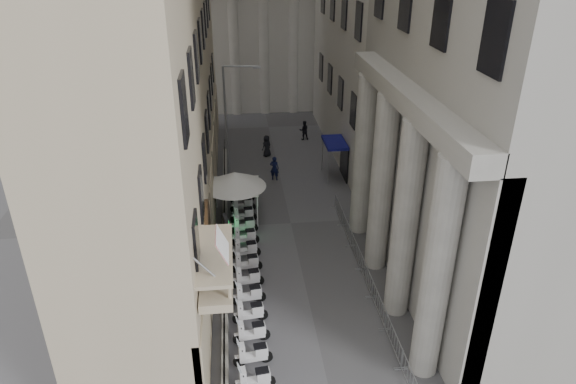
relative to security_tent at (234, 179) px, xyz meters
name	(u,v)px	position (x,y,z in m)	size (l,w,h in m)	color
iron_fence	(225,236)	(-0.70, -2.52, -2.76)	(0.30, 28.00, 1.40)	black
blue_awning	(333,177)	(7.75, 5.48, -2.76)	(1.60, 3.00, 3.00)	navy
scooter_2	(254,364)	(0.55, -13.47, -2.76)	(0.56, 1.40, 1.50)	white
scooter_3	(252,341)	(0.55, -12.06, -2.76)	(0.56, 1.40, 1.50)	white
scooter_4	(251,321)	(0.55, -10.65, -2.76)	(0.56, 1.40, 1.50)	white
scooter_5	(250,303)	(0.55, -9.24, -2.76)	(0.56, 1.40, 1.50)	white
scooter_6	(249,286)	(0.55, -7.83, -2.76)	(0.56, 1.40, 1.50)	white
scooter_7	(247,271)	(0.55, -6.42, -2.76)	(0.56, 1.40, 1.50)	white
scooter_8	(247,257)	(0.55, -5.01, -2.76)	(0.56, 1.40, 1.50)	white
scooter_9	(246,244)	(0.55, -3.59, -2.76)	(0.56, 1.40, 1.50)	white
scooter_10	(245,233)	(0.55, -2.18, -2.76)	(0.56, 1.40, 1.50)	white
scooter_11	(244,222)	(0.55, -0.77, -2.76)	(0.56, 1.40, 1.50)	white
scooter_12	(243,211)	(0.55, 0.64, -2.76)	(0.56, 1.40, 1.50)	white
scooter_13	(243,202)	(0.55, 2.05, -2.76)	(0.56, 1.40, 1.50)	white
barrier_1	(392,348)	(6.90, -13.23, -2.76)	(0.60, 2.40, 1.10)	#9DA0A5
barrier_2	(378,313)	(6.90, -10.73, -2.76)	(0.60, 2.40, 1.10)	#9DA0A5
barrier_3	(366,283)	(6.90, -8.23, -2.76)	(0.60, 2.40, 1.10)	#9DA0A5
barrier_4	(355,257)	(6.90, -5.73, -2.76)	(0.60, 2.40, 1.10)	#9DA0A5
barrier_5	(346,235)	(6.90, -3.23, -2.76)	(0.60, 2.40, 1.10)	#9DA0A5
barrier_6	(338,216)	(6.90, -0.73, -2.76)	(0.60, 2.40, 1.10)	#9DA0A5
security_tent	(234,179)	(0.00, 0.00, 0.00)	(4.06, 4.06, 3.30)	white
street_lamp	(230,112)	(-0.05, 6.88, 2.39)	(2.80, 0.54, 8.60)	gray
info_kiosk	(226,229)	(-0.59, -3.06, -1.88)	(0.40, 0.85, 1.74)	black
pedestrian_a	(274,168)	(3.13, 5.56, -1.80)	(0.70, 0.46, 1.91)	black
pedestrian_b	(304,130)	(6.60, 14.09, -1.86)	(0.87, 0.68, 1.80)	black
pedestrian_c	(267,146)	(2.89, 10.42, -1.83)	(0.91, 0.59, 1.86)	black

